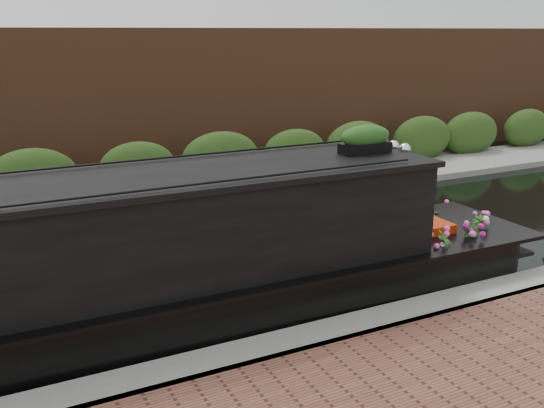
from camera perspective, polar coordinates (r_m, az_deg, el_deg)
name	(u,v)px	position (r m, az deg, el deg)	size (l,w,h in m)	color
ground	(214,266)	(10.60, -5.49, -5.81)	(80.00, 80.00, 0.00)	black
near_bank_coping	(310,353)	(7.91, 3.56, -13.80)	(40.00, 0.60, 0.50)	gray
far_bank_path	(148,206)	(14.40, -11.62, -0.15)	(40.00, 2.40, 0.34)	gray
far_hedge	(138,197)	(15.24, -12.53, 0.69)	(40.00, 1.10, 2.80)	#274316
far_brick_wall	(118,179)	(17.23, -14.30, 2.34)	(40.00, 1.00, 8.00)	brown
narrowboat	(140,277)	(8.15, -12.28, -6.72)	(11.97, 2.27, 2.81)	black
rope_fender	(493,250)	(11.58, 20.06, -4.05)	(0.30, 0.30, 0.36)	olive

